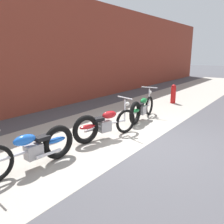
{
  "coord_description": "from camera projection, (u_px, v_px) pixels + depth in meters",
  "views": [
    {
      "loc": [
        -4.84,
        -2.47,
        2.19
      ],
      "look_at": [
        -0.26,
        0.89,
        0.75
      ],
      "focal_mm": 37.5,
      "sensor_mm": 36.0,
      "label": 1
    }
  ],
  "objects": [
    {
      "name": "motorcycle_blue",
      "position": [
        37.0,
        147.0,
        4.56
      ],
      "size": [
        2.0,
        0.6,
        1.03
      ],
      "rotation": [
        0.0,
        0.0,
        3.03
      ],
      "color": "black",
      "rests_on": "ground"
    },
    {
      "name": "fire_hydrant",
      "position": [
        173.0,
        94.0,
        10.4
      ],
      "size": [
        0.22,
        0.22,
        0.84
      ],
      "color": "red",
      "rests_on": "ground"
    },
    {
      "name": "sidewalk_slab",
      "position": [
        93.0,
        131.0,
        6.74
      ],
      "size": [
        36.0,
        3.5,
        0.01
      ],
      "primitive_type": "cube",
      "color": "#9E998E",
      "rests_on": "ground"
    },
    {
      "name": "motorcycle_green",
      "position": [
        141.0,
        109.0,
        7.74
      ],
      "size": [
        2.0,
        0.58,
        1.03
      ],
      "rotation": [
        0.0,
        0.0,
        0.14
      ],
      "color": "black",
      "rests_on": "ground"
    },
    {
      "name": "brick_building_wall",
      "position": [
        17.0,
        51.0,
        8.16
      ],
      "size": [
        36.0,
        0.5,
        4.52
      ],
      "primitive_type": "cube",
      "color": "brown",
      "rests_on": "ground"
    },
    {
      "name": "motorcycle_red",
      "position": [
        102.0,
        125.0,
        6.02
      ],
      "size": [
        1.96,
        0.79,
        1.03
      ],
      "rotation": [
        0.0,
        0.0,
        -0.27
      ],
      "color": "black",
      "rests_on": "ground"
    },
    {
      "name": "ground_plane",
      "position": [
        147.0,
        145.0,
        5.73
      ],
      "size": [
        80.0,
        80.0,
        0.0
      ],
      "primitive_type": "plane",
      "color": "#47474C"
    }
  ]
}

